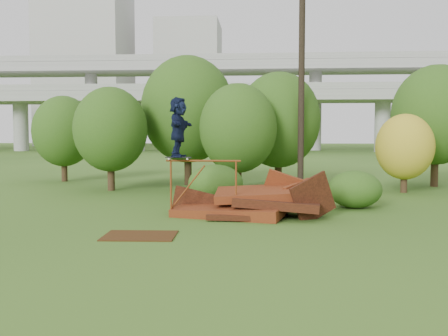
# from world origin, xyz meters

# --- Properties ---
(ground) EXTENTS (240.00, 240.00, 0.00)m
(ground) POSITION_xyz_m (0.00, 0.00, 0.00)
(ground) COLOR #2D5116
(ground) RESTS_ON ground
(scrap_pile) EXTENTS (5.48, 3.04, 1.91)m
(scrap_pile) POSITION_xyz_m (0.05, 2.53, 0.38)
(scrap_pile) COLOR #4D1F0D
(scrap_pile) RESTS_ON ground
(grind_rail) EXTENTS (2.40, 0.12, 1.86)m
(grind_rail) POSITION_xyz_m (-1.47, 2.06, 1.30)
(grind_rail) COLOR brown
(grind_rail) RESTS_ON ground
(skateboard) EXTENTS (0.83, 0.24, 0.09)m
(skateboard) POSITION_xyz_m (-2.27, 2.08, 1.92)
(skateboard) COLOR black
(skateboard) RESTS_ON grind_rail
(skater) EXTENTS (0.67, 1.80, 1.91)m
(skater) POSITION_xyz_m (-2.27, 2.08, 2.90)
(skater) COLOR black
(skater) RESTS_ON skateboard
(flat_plate) EXTENTS (1.92, 1.40, 0.03)m
(flat_plate) POSITION_xyz_m (-2.81, -0.98, 0.01)
(flat_plate) COLOR #3B210C
(flat_plate) RESTS_ON ground
(tree_0) EXTENTS (3.45, 3.45, 4.87)m
(tree_0) POSITION_xyz_m (-6.66, 9.24, 2.88)
(tree_0) COLOR black
(tree_0) RESTS_ON ground
(tree_1) EXTENTS (4.82, 4.82, 6.71)m
(tree_1) POSITION_xyz_m (-3.41, 12.09, 3.93)
(tree_1) COLOR black
(tree_1) RESTS_ON ground
(tree_2) EXTENTS (3.51, 3.51, 4.95)m
(tree_2) POSITION_xyz_m (-0.66, 8.77, 2.92)
(tree_2) COLOR black
(tree_2) RESTS_ON ground
(tree_3) EXTENTS (4.13, 4.13, 5.74)m
(tree_3) POSITION_xyz_m (1.26, 11.26, 3.35)
(tree_3) COLOR black
(tree_3) RESTS_ON ground
(tree_4) EXTENTS (2.59, 2.59, 3.58)m
(tree_4) POSITION_xyz_m (6.88, 9.37, 2.08)
(tree_4) COLOR black
(tree_4) RESTS_ON ground
(tree_5) EXTENTS (4.37, 4.37, 6.13)m
(tree_5) POSITION_xyz_m (9.16, 12.13, 3.62)
(tree_5) COLOR black
(tree_5) RESTS_ON ground
(tree_6) EXTENTS (3.43, 3.43, 4.79)m
(tree_6) POSITION_xyz_m (-10.60, 13.44, 2.81)
(tree_6) COLOR black
(tree_6) RESTS_ON ground
(shrub_left) EXTENTS (2.15, 1.99, 1.49)m
(shrub_left) POSITION_xyz_m (-1.38, 5.48, 0.75)
(shrub_left) COLOR #214612
(shrub_left) RESTS_ON ground
(shrub_right) EXTENTS (1.93, 1.77, 1.36)m
(shrub_right) POSITION_xyz_m (3.76, 4.44, 0.68)
(shrub_right) COLOR #214612
(shrub_right) RESTS_ON ground
(utility_pole) EXTENTS (1.40, 0.28, 10.34)m
(utility_pole) POSITION_xyz_m (2.19, 9.19, 5.24)
(utility_pole) COLOR black
(utility_pole) RESTS_ON ground
(freeway_overpass) EXTENTS (160.00, 15.00, 13.70)m
(freeway_overpass) POSITION_xyz_m (0.00, 62.92, 10.32)
(freeway_overpass) COLOR gray
(freeway_overpass) RESTS_ON ground
(building_left) EXTENTS (18.00, 16.00, 35.00)m
(building_left) POSITION_xyz_m (-38.00, 95.00, 17.50)
(building_left) COLOR #9E9E99
(building_left) RESTS_ON ground
(building_right) EXTENTS (14.00, 14.00, 28.00)m
(building_right) POSITION_xyz_m (-16.00, 102.00, 14.00)
(building_right) COLOR #9E9E99
(building_right) RESTS_ON ground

